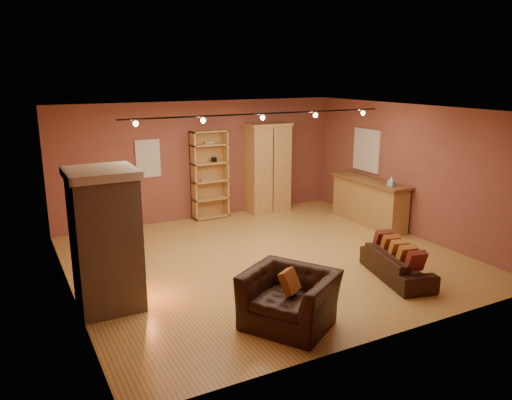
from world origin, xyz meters
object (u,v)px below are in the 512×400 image
armchair (289,290)px  coffee_table (288,272)px  fireplace (106,240)px  bookcase (209,174)px  armoire (268,168)px  loveseat (397,259)px  bar_counter (369,201)px

armchair → coffee_table: size_ratio=2.44×
fireplace → bookcase: (3.18, 3.74, 0.02)m
fireplace → armchair: (2.09, -1.75, -0.54)m
armchair → bookcase: bearing=136.4°
armoire → armchair: armoire is taller
armoire → loveseat: armoire is taller
fireplace → loveseat: (4.58, -1.21, -0.72)m
loveseat → coffee_table: (-1.98, 0.34, 0.02)m
fireplace → bar_counter: bearing=13.6°
armoire → loveseat: bearing=-91.4°
fireplace → bar_counter: (6.24, 1.51, -0.52)m
bookcase → armchair: (-1.09, -5.49, -0.56)m
coffee_table → bookcase: bearing=82.9°
armoire → coffee_table: size_ratio=3.82×
bar_counter → armoire: bearing=126.8°
armoire → bar_counter: armoire is taller
coffee_table → armoire: bearing=64.7°
bookcase → armchair: bearing=-101.2°
armoire → loveseat: (-0.12, -4.78, -0.78)m
bar_counter → bookcase: bearing=143.9°
armoire → coffee_table: bearing=-115.3°
fireplace → coffee_table: bearing=-18.6°
fireplace → armoire: size_ratio=0.95×
bookcase → loveseat: 5.20m
bookcase → armoire: (1.52, -0.17, 0.04)m
loveseat → armchair: (-2.49, -0.53, 0.19)m
loveseat → bookcase: bearing=29.8°
armchair → fireplace: bearing=-162.3°
bar_counter → coffee_table: bearing=-146.8°
loveseat → armchair: armchair is taller
bookcase → loveseat: bearing=-74.2°
armoire → coffee_table: armoire is taller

